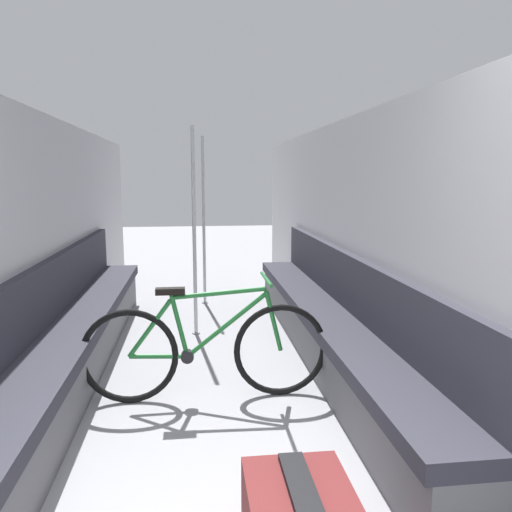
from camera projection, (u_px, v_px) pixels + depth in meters
wall_left at (33, 248)px, 3.78m from camera, size 0.10×8.91×2.08m
wall_right at (363, 243)px, 4.10m from camera, size 0.10×8.91×2.08m
bench_seat_row_left at (75, 335)px, 4.01m from camera, size 0.45×4.65×0.93m
bench_seat_row_right at (329, 326)px, 4.27m from camera, size 0.45×4.65×0.93m
bicycle at (206, 350)px, 3.52m from camera, size 1.74×0.46×0.88m
grab_pole_near at (204, 224)px, 6.12m from camera, size 0.08×0.08×2.06m
grab_pole_far at (194, 236)px, 4.90m from camera, size 0.08×0.08×2.06m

